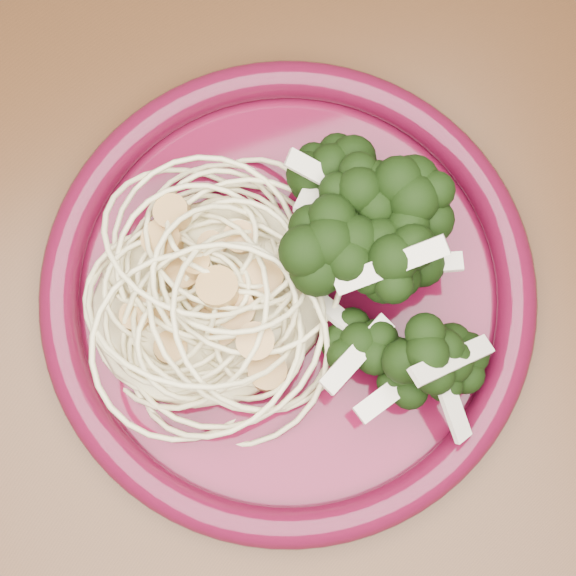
# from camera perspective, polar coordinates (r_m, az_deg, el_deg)

# --- Properties ---
(dining_table) EXTENTS (1.20, 0.80, 0.75)m
(dining_table) POSITION_cam_1_polar(r_m,az_deg,el_deg) (0.59, 0.56, -5.82)
(dining_table) COLOR #472814
(dining_table) RESTS_ON ground
(dinner_plate) EXTENTS (0.36, 0.36, 0.03)m
(dinner_plate) POSITION_cam_1_polar(r_m,az_deg,el_deg) (0.49, -0.00, -0.22)
(dinner_plate) COLOR #4F091F
(dinner_plate) RESTS_ON dining_table
(spaghetti_pile) EXTENTS (0.17, 0.15, 0.03)m
(spaghetti_pile) POSITION_cam_1_polar(r_m,az_deg,el_deg) (0.48, -5.67, -0.66)
(spaghetti_pile) COLOR beige
(spaghetti_pile) RESTS_ON dinner_plate
(scallop_cluster) EXTENTS (0.14, 0.14, 0.04)m
(scallop_cluster) POSITION_cam_1_polar(r_m,az_deg,el_deg) (0.44, -6.12, 0.29)
(scallop_cluster) COLOR tan
(scallop_cluster) RESTS_ON spaghetti_pile
(broccoli_pile) EXTENTS (0.13, 0.18, 0.06)m
(broccoli_pile) POSITION_cam_1_polar(r_m,az_deg,el_deg) (0.47, 7.04, 1.29)
(broccoli_pile) COLOR black
(broccoli_pile) RESTS_ON dinner_plate
(onion_garnish) EXTENTS (0.09, 0.12, 0.06)m
(onion_garnish) POSITION_cam_1_polar(r_m,az_deg,el_deg) (0.44, 7.57, 2.33)
(onion_garnish) COLOR beige
(onion_garnish) RESTS_ON broccoli_pile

